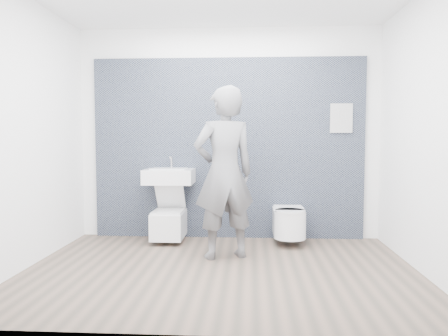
# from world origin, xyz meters

# --- Properties ---
(ground) EXTENTS (4.00, 4.00, 0.00)m
(ground) POSITION_xyz_m (0.00, 0.00, 0.00)
(ground) COLOR brown
(ground) RESTS_ON ground
(room_shell) EXTENTS (4.00, 4.00, 4.00)m
(room_shell) POSITION_xyz_m (0.00, 0.00, 1.74)
(room_shell) COLOR white
(room_shell) RESTS_ON ground
(tile_wall) EXTENTS (3.60, 0.06, 2.40)m
(tile_wall) POSITION_xyz_m (0.00, 1.47, 0.00)
(tile_wall) COLOR black
(tile_wall) RESTS_ON ground
(washbasin) EXTENTS (0.63, 0.47, 0.47)m
(washbasin) POSITION_xyz_m (-0.75, 1.20, 0.85)
(washbasin) COLOR white
(washbasin) RESTS_ON ground
(toilet_square) EXTENTS (0.40, 0.57, 0.70)m
(toilet_square) POSITION_xyz_m (-0.75, 1.16, 0.25)
(toilet_square) COLOR white
(toilet_square) RESTS_ON ground
(toilet_rounded) EXTENTS (0.39, 0.66, 0.36)m
(toilet_rounded) POSITION_xyz_m (0.79, 1.11, 0.28)
(toilet_rounded) COLOR white
(toilet_rounded) RESTS_ON ground
(info_placard) EXTENTS (0.28, 0.03, 0.38)m
(info_placard) POSITION_xyz_m (1.48, 1.43, 0.00)
(info_placard) COLOR silver
(info_placard) RESTS_ON ground
(visitor) EXTENTS (0.82, 0.68, 1.91)m
(visitor) POSITION_xyz_m (0.01, 0.45, 0.96)
(visitor) COLOR #5B5C60
(visitor) RESTS_ON ground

